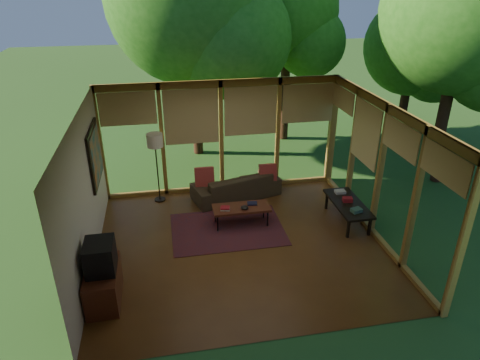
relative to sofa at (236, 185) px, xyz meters
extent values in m
plane|color=brown|center=(-0.26, -2.00, -0.30)|extent=(5.50, 5.50, 0.00)
plane|color=silver|center=(-0.26, -2.00, 2.40)|extent=(5.50, 5.50, 0.00)
cube|color=beige|center=(-3.01, -2.00, 1.05)|extent=(0.04, 5.00, 2.70)
cube|color=beige|center=(-0.26, -4.50, 1.05)|extent=(5.50, 0.04, 2.70)
cube|color=olive|center=(-0.26, 0.50, 1.05)|extent=(5.50, 0.12, 2.70)
cube|color=olive|center=(2.49, -2.00, 1.05)|extent=(0.12, 5.00, 2.70)
plane|color=#295720|center=(7.74, 6.00, -0.31)|extent=(40.00, 40.00, 0.00)
cylinder|color=#3B2115|center=(-0.61, 3.06, 2.43)|extent=(0.28, 0.28, 5.47)
cylinder|color=#3B2115|center=(2.22, 3.83, 2.18)|extent=(0.28, 0.28, 4.96)
sphere|color=#1D5C15|center=(2.22, 3.83, 3.56)|extent=(2.91, 2.91, 2.91)
cylinder|color=#3B2115|center=(5.07, -0.04, 2.34)|extent=(0.28, 0.28, 5.28)
sphere|color=#1D5C15|center=(5.07, -0.04, 3.81)|extent=(3.67, 3.67, 3.67)
cylinder|color=#3B2115|center=(6.18, 3.48, 1.52)|extent=(0.28, 0.28, 3.63)
sphere|color=#1D5C15|center=(6.18, 3.48, 2.53)|extent=(3.01, 3.01, 3.01)
cube|color=maroon|center=(-0.43, -1.41, -0.29)|extent=(2.31, 1.64, 0.01)
imported|color=#3D311E|center=(0.00, 0.00, 0.00)|extent=(2.19, 1.32, 0.60)
cube|color=maroon|center=(-0.75, -0.05, 0.30)|extent=(0.44, 0.24, 0.46)
cube|color=maroon|center=(0.75, -0.05, 0.28)|extent=(0.41, 0.22, 0.43)
cube|color=beige|center=(-0.46, -1.32, 0.14)|extent=(0.22, 0.18, 0.03)
cube|color=maroon|center=(-0.46, -1.32, 0.17)|extent=(0.22, 0.18, 0.03)
cube|color=black|center=(0.14, -1.19, 0.14)|extent=(0.22, 0.18, 0.03)
ellipsoid|color=black|center=(-0.06, -1.37, 0.16)|extent=(0.16, 0.16, 0.07)
cube|color=#592818|center=(-2.73, -3.16, 0.00)|extent=(0.50, 1.00, 0.60)
cube|color=black|center=(-2.71, -3.16, 0.55)|extent=(0.45, 0.55, 0.50)
cube|color=#355E4D|center=(2.14, -1.95, 0.19)|extent=(0.24, 0.20, 0.08)
cube|color=maroon|center=(2.14, -1.50, 0.20)|extent=(0.23, 0.18, 0.09)
cube|color=beige|center=(2.14, -1.10, 0.19)|extent=(0.23, 0.17, 0.06)
cylinder|color=black|center=(-1.80, 0.16, -0.28)|extent=(0.26, 0.26, 0.03)
cylinder|color=black|center=(-1.80, 0.16, 0.49)|extent=(0.03, 0.03, 1.52)
cylinder|color=#EBE1C5|center=(-1.80, 0.16, 1.20)|extent=(0.36, 0.36, 0.30)
cube|color=#592818|center=(-0.11, -1.27, 0.10)|extent=(1.20, 0.50, 0.05)
cylinder|color=black|center=(-0.64, -1.45, -0.11)|extent=(0.03, 0.03, 0.38)
cylinder|color=black|center=(0.42, -1.45, -0.11)|extent=(0.03, 0.03, 0.38)
cylinder|color=black|center=(-0.64, -1.09, -0.11)|extent=(0.03, 0.03, 0.38)
cylinder|color=black|center=(0.42, -1.09, -0.11)|extent=(0.03, 0.03, 0.38)
cube|color=black|center=(2.14, -1.55, 0.13)|extent=(0.60, 1.40, 0.05)
cube|color=black|center=(1.91, -2.15, -0.10)|extent=(0.05, 0.05, 0.40)
cube|color=black|center=(2.37, -2.15, -0.10)|extent=(0.05, 0.05, 0.40)
cube|color=black|center=(1.91, -0.95, -0.10)|extent=(0.05, 0.05, 0.40)
cube|color=black|center=(2.37, -0.95, -0.10)|extent=(0.05, 0.05, 0.40)
cube|color=black|center=(-2.98, -0.60, 1.25)|extent=(0.05, 1.35, 1.15)
cube|color=#1A5C76|center=(-2.95, -0.60, 1.25)|extent=(0.02, 1.20, 1.00)
camera|label=1|loc=(-1.57, -8.93, 4.51)|focal=32.00mm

